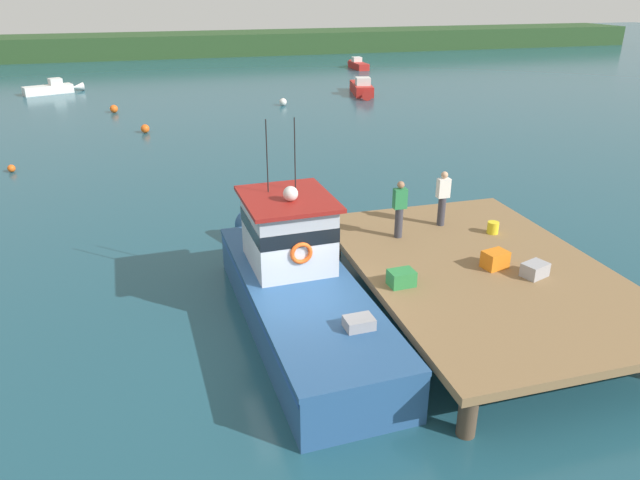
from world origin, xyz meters
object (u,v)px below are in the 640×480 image
at_px(main_fishing_boat, 296,282).
at_px(mooring_buoy_spare_mooring, 114,109).
at_px(crate_stack_near_edge, 535,270).
at_px(mooring_buoy_inshore, 145,129).
at_px(moored_boat_mid_harbor, 358,65).
at_px(mooring_buoy_channel_marker, 11,168).
at_px(bait_bucket, 493,228).
at_px(deckhand_further_back, 443,197).
at_px(mooring_buoy_outer, 283,102).
at_px(crate_single_by_cleat, 401,278).
at_px(moored_boat_far_right, 362,88).
at_px(deckhand_by_the_boat, 400,208).
at_px(moored_boat_outer_mooring, 52,88).
at_px(crate_stack_mid_dock, 495,259).

relative_size(main_fishing_boat, mooring_buoy_spare_mooring, 19.54).
height_order(crate_stack_near_edge, mooring_buoy_inshore, crate_stack_near_edge).
distance_m(main_fishing_boat, moored_boat_mid_harbor, 47.50).
xyz_separation_m(moored_boat_mid_harbor, mooring_buoy_channel_marker, (-26.36, -28.70, -0.20)).
relative_size(bait_bucket, deckhand_further_back, 0.21).
relative_size(moored_boat_mid_harbor, mooring_buoy_channel_marker, 12.39).
height_order(mooring_buoy_spare_mooring, mooring_buoy_outer, mooring_buoy_spare_mooring).
bearing_deg(mooring_buoy_channel_marker, crate_stack_near_edge, -49.42).
distance_m(crate_stack_near_edge, moored_boat_mid_harbor, 47.40).
bearing_deg(crate_single_by_cleat, bait_bucket, 30.52).
bearing_deg(bait_bucket, crate_single_by_cleat, -149.48).
bearing_deg(crate_single_by_cleat, deckhand_further_back, 50.71).
bearing_deg(crate_stack_near_edge, mooring_buoy_inshore, 110.92).
xyz_separation_m(bait_bucket, mooring_buoy_spare_mooring, (-11.28, 27.13, -1.12)).
relative_size(deckhand_further_back, moored_boat_far_right, 0.31).
bearing_deg(deckhand_by_the_boat, moored_boat_outer_mooring, 110.55).
bearing_deg(mooring_buoy_outer, mooring_buoy_channel_marker, -141.72).
xyz_separation_m(main_fishing_boat, mooring_buoy_outer, (5.82, 27.48, -0.76)).
relative_size(main_fishing_boat, deckhand_further_back, 6.05).
bearing_deg(main_fishing_boat, mooring_buoy_outer, 78.04).
distance_m(mooring_buoy_spare_mooring, mooring_buoy_outer, 11.11).
height_order(crate_stack_mid_dock, bait_bucket, crate_stack_mid_dock).
height_order(crate_single_by_cleat, bait_bucket, crate_single_by_cleat).
xyz_separation_m(bait_bucket, moored_boat_outer_mooring, (-16.02, 36.04, -0.99)).
relative_size(deckhand_further_back, moored_boat_outer_mooring, 0.37).
height_order(crate_stack_mid_dock, moored_boat_far_right, crate_stack_mid_dock).
bearing_deg(bait_bucket, deckhand_by_the_boat, 169.74).
xyz_separation_m(mooring_buoy_spare_mooring, mooring_buoy_outer, (11.10, -0.65, -0.00)).
bearing_deg(crate_single_by_cleat, mooring_buoy_outer, 82.92).
bearing_deg(mooring_buoy_channel_marker, main_fishing_boat, -59.38).
height_order(crate_stack_mid_dock, deckhand_further_back, deckhand_further_back).
bearing_deg(crate_stack_mid_dock, moored_boat_mid_harbor, 74.86).
relative_size(moored_boat_outer_mooring, mooring_buoy_channel_marker, 12.99).
height_order(moored_boat_outer_mooring, moored_boat_far_right, moored_boat_far_right).
height_order(deckhand_by_the_boat, mooring_buoy_inshore, deckhand_by_the_boat).
height_order(main_fishing_boat, moored_boat_mid_harbor, main_fishing_boat).
bearing_deg(deckhand_by_the_boat, crate_stack_near_edge, -54.59).
distance_m(mooring_buoy_spare_mooring, mooring_buoy_inshore, 6.65).
bearing_deg(mooring_buoy_channel_marker, mooring_buoy_inshore, 46.54).
relative_size(deckhand_further_back, mooring_buoy_outer, 3.25).
relative_size(crate_single_by_cleat, mooring_buoy_inshore, 1.26).
xyz_separation_m(deckhand_further_back, mooring_buoy_channel_marker, (-14.10, 13.62, -1.89)).
relative_size(deckhand_by_the_boat, mooring_buoy_channel_marker, 4.83).
distance_m(crate_stack_near_edge, deckhand_further_back, 3.77).
distance_m(moored_boat_outer_mooring, moored_boat_mid_harbor, 28.10).
xyz_separation_m(crate_stack_mid_dock, moored_boat_mid_harbor, (12.25, 45.27, -1.05)).
distance_m(moored_boat_far_right, moored_boat_mid_harbor, 14.82).
height_order(crate_stack_near_edge, moored_boat_outer_mooring, crate_stack_near_edge).
height_order(moored_boat_outer_mooring, mooring_buoy_outer, moored_boat_outer_mooring).
bearing_deg(crate_stack_mid_dock, moored_boat_outer_mooring, 111.40).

